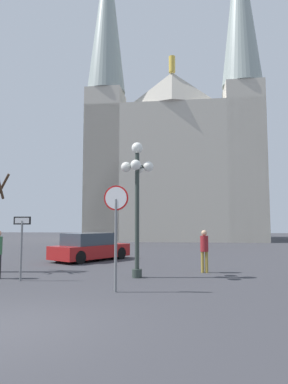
{
  "coord_description": "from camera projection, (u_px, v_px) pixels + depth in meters",
  "views": [
    {
      "loc": [
        3.3,
        -6.25,
        1.98
      ],
      "look_at": [
        0.85,
        17.42,
        4.16
      ],
      "focal_mm": 31.43,
      "sensor_mm": 36.0,
      "label": 1
    }
  ],
  "objects": [
    {
      "name": "ground_plane",
      "position": [
        5.0,
        328.0,
        6.35
      ],
      "size": [
        120.0,
        120.0,
        0.0
      ],
      "primitive_type": "plane",
      "color": "#38383D"
    },
    {
      "name": "cathedral",
      "position": [
        174.0,
        153.0,
        40.31
      ],
      "size": [
        19.54,
        14.01,
        36.69
      ],
      "color": "#BCB5A5",
      "rests_on": "ground"
    },
    {
      "name": "stop_sign",
      "position": [
        116.0,
        218.0,
        9.8
      ],
      "size": [
        0.74,
        0.11,
        3.07
      ],
      "color": "slate",
      "rests_on": "ground"
    },
    {
      "name": "one_way_arrow_sign",
      "position": [
        22.0,
        239.0,
        11.6
      ],
      "size": [
        0.61,
        0.07,
        2.19
      ],
      "color": "slate",
      "rests_on": "ground"
    },
    {
      "name": "street_lamp",
      "position": [
        137.0,
        185.0,
        12.46
      ],
      "size": [
        1.22,
        1.22,
        4.98
      ],
      "color": "#2D3833",
      "rests_on": "ground"
    },
    {
      "name": "parked_car_near_red",
      "position": [
        90.0,
        248.0,
        17.73
      ],
      "size": [
        3.82,
        4.57,
        1.44
      ],
      "color": "maroon",
      "rests_on": "ground"
    },
    {
      "name": "pedestrian_walking",
      "position": [
        204.0,
        247.0,
        13.43
      ],
      "size": [
        0.32,
        0.32,
        1.68
      ],
      "color": "olive",
      "rests_on": "ground"
    }
  ]
}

